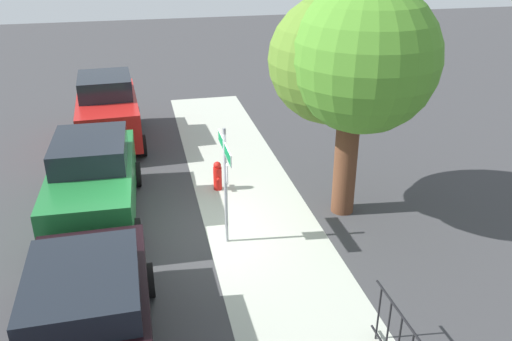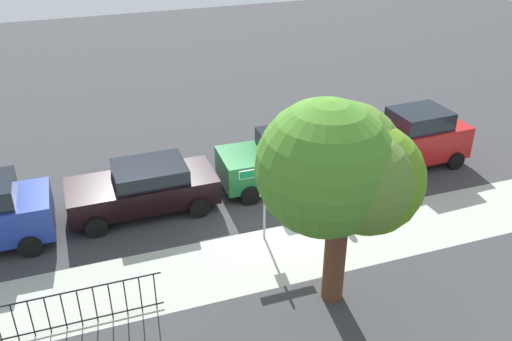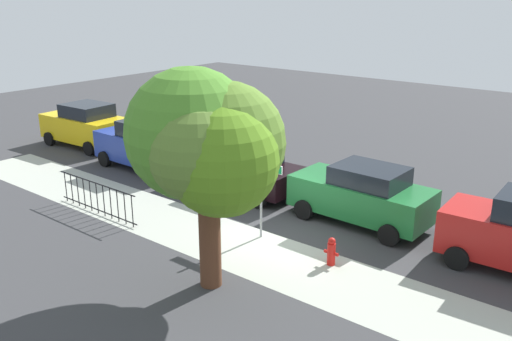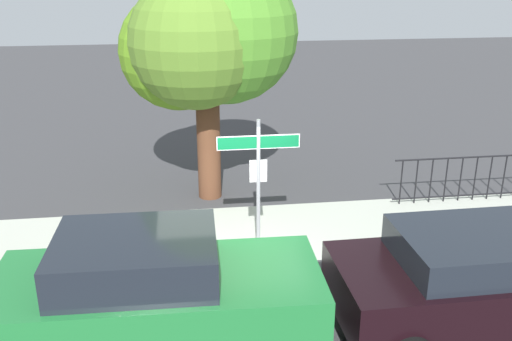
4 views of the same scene
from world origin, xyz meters
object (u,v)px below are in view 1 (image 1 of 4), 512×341
at_px(car_green, 93,180).
at_px(car_red, 108,110).
at_px(shade_tree, 353,62).
at_px(car_black, 86,321).
at_px(street_sign, 225,167).
at_px(fire_hydrant, 218,176).

bearing_deg(car_green, car_red, 178.79).
height_order(shade_tree, car_red, shade_tree).
bearing_deg(car_green, car_black, 2.93).
xyz_separation_m(street_sign, car_green, (-1.79, -2.80, -0.84)).
relative_size(car_red, car_green, 0.93).
height_order(street_sign, car_black, street_sign).
distance_m(street_sign, car_black, 4.14).
bearing_deg(shade_tree, fire_hydrant, -122.10).
distance_m(car_red, fire_hydrant, 4.96).
xyz_separation_m(car_red, fire_hydrant, (4.06, 2.78, -0.65)).
xyz_separation_m(car_red, car_black, (9.59, -0.10, -0.22)).
height_order(street_sign, shade_tree, shade_tree).
xyz_separation_m(street_sign, fire_hydrant, (-2.52, 0.20, -1.40)).
xyz_separation_m(shade_tree, car_green, (-1.00, -5.76, -2.66)).
bearing_deg(car_black, car_green, -179.13).
height_order(street_sign, fire_hydrant, street_sign).
distance_m(car_red, car_green, 4.80).
bearing_deg(fire_hydrant, car_black, -27.48).
bearing_deg(car_red, car_black, -2.97).
xyz_separation_m(shade_tree, car_black, (3.80, -5.64, -2.79)).
relative_size(car_green, fire_hydrant, 5.66).
relative_size(street_sign, car_red, 0.64).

